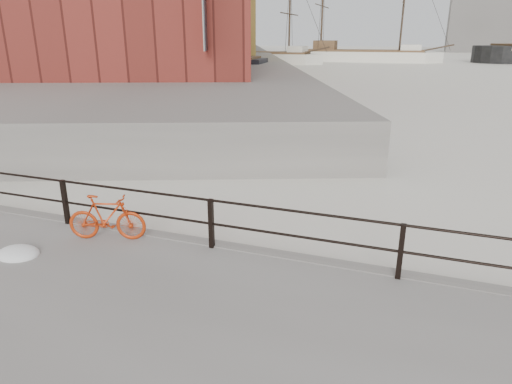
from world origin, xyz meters
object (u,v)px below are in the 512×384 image
Objects in this scene: schooner_mid at (358,62)px; workboat_far at (168,69)px; schooner_left at (259,63)px; workboat_near at (198,81)px; bicycle at (107,217)px.

schooner_mid is 2.80× the size of workboat_far.
schooner_left is at bearing -143.90° from schooner_mid.
workboat_near is (4.82, -31.10, 0.00)m from schooner_left.
bicycle is at bearing -73.62° from schooner_left.
workboat_far is at bearing 121.63° from workboat_near.
workboat_far is at bearing -114.73° from schooner_left.
workboat_near is 1.25× the size of workboat_far.
bicycle is 68.75m from schooner_left.
schooner_mid is 43.48m from workboat_near.
schooner_left reaches higher than workboat_far.
schooner_mid is (-5.91, 76.96, -0.82)m from bicycle.
schooner_mid reaches higher than workboat_near.
schooner_mid is at bearing 37.16° from schooner_left.
workboat_far is (-27.63, 49.25, -0.82)m from bicycle.
workboat_far is (-12.08, 14.69, 0.00)m from workboat_near.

